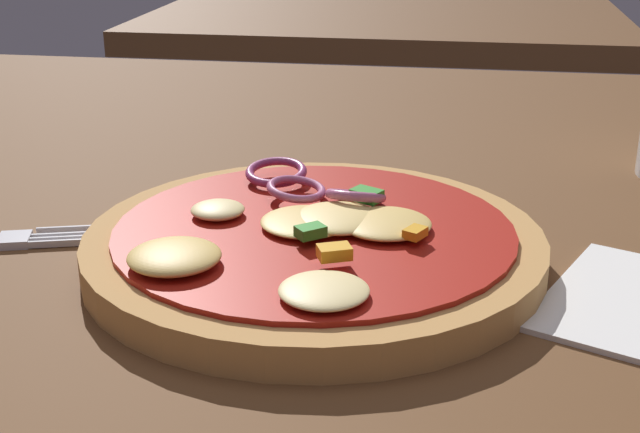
{
  "coord_description": "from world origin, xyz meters",
  "views": [
    {
      "loc": [
        0.06,
        -0.46,
        0.24
      ],
      "look_at": [
        -0.02,
        0.0,
        0.06
      ],
      "focal_mm": 49.17,
      "sensor_mm": 36.0,
      "label": 1
    }
  ],
  "objects": [
    {
      "name": "dining_table",
      "position": [
        0.0,
        0.0,
        0.02
      ],
      "size": [
        1.12,
        1.05,
        0.04
      ],
      "color": "brown",
      "rests_on": "ground"
    },
    {
      "name": "pizza",
      "position": [
        -0.02,
        -0.02,
        0.05
      ],
      "size": [
        0.25,
        0.25,
        0.04
      ],
      "color": "tan",
      "rests_on": "dining_table"
    },
    {
      "name": "background_table",
      "position": [
        -0.07,
        1.01,
        0.02
      ],
      "size": [
        0.74,
        0.61,
        0.04
      ],
      "color": "brown",
      "rests_on": "ground"
    }
  ]
}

